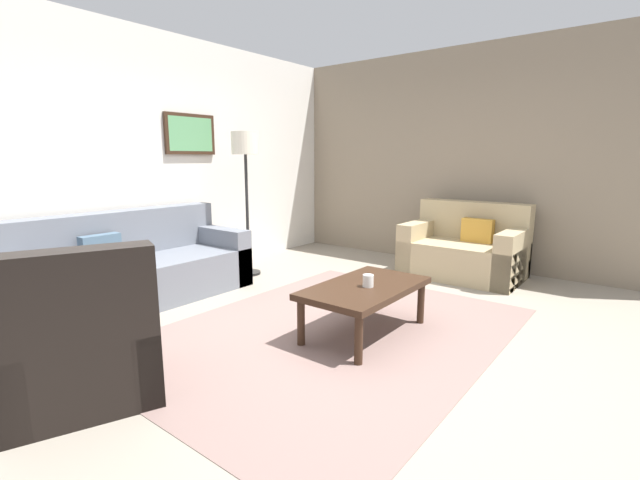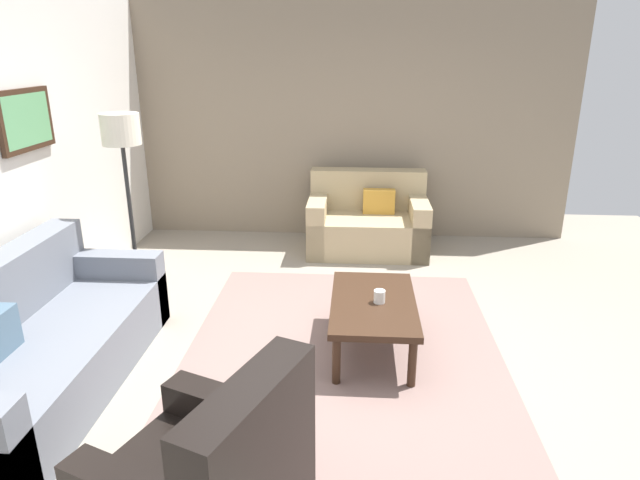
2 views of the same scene
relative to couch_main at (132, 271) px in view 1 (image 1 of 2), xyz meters
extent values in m
plane|color=gray|center=(0.55, -2.09, -0.30)|extent=(8.00, 8.00, 0.00)
cube|color=silver|center=(0.55, 0.51, 1.10)|extent=(6.00, 0.12, 2.80)
cube|color=gray|center=(3.55, -2.09, 1.10)|extent=(0.12, 5.20, 2.80)
cube|color=#846962|center=(0.55, -2.09, -0.29)|extent=(3.20, 2.42, 0.01)
cube|color=slate|center=(0.00, -0.10, -0.09)|extent=(2.21, 0.92, 0.42)
cube|color=slate|center=(0.00, 0.24, 0.14)|extent=(2.21, 0.24, 0.88)
cube|color=slate|center=(-1.01, -0.10, 0.01)|extent=(0.20, 0.92, 0.62)
cube|color=slate|center=(1.01, -0.10, 0.01)|extent=(0.20, 0.92, 0.62)
cube|color=slate|center=(-0.28, 0.02, 0.26)|extent=(0.36, 0.12, 0.28)
cube|color=tan|center=(2.90, -2.30, -0.09)|extent=(0.88, 1.33, 0.42)
cube|color=tan|center=(3.23, -2.30, 0.14)|extent=(0.24, 1.33, 0.88)
cube|color=tan|center=(2.90, -1.73, 0.01)|extent=(0.88, 0.20, 0.62)
cube|color=tan|center=(2.90, -2.87, 0.01)|extent=(0.88, 0.20, 0.62)
cube|color=gold|center=(3.01, -2.42, 0.26)|extent=(0.12, 0.36, 0.28)
cube|color=black|center=(-1.14, -1.47, -0.08)|extent=(1.04, 1.04, 0.44)
cube|color=black|center=(-1.26, -1.75, 0.18)|extent=(0.82, 0.48, 0.95)
cube|color=black|center=(-0.85, -1.59, 0.00)|extent=(0.45, 0.80, 0.60)
cube|color=black|center=(-1.44, -1.35, 0.00)|extent=(0.45, 0.80, 0.60)
cylinder|color=#382316|center=(0.20, -2.57, -0.12)|extent=(0.06, 0.06, 0.36)
cylinder|color=#382316|center=(1.18, -2.57, -0.12)|extent=(0.06, 0.06, 0.36)
cylinder|color=#382316|center=(0.20, -2.05, -0.12)|extent=(0.06, 0.06, 0.36)
cylinder|color=#382316|center=(1.18, -2.05, -0.12)|extent=(0.06, 0.06, 0.36)
cube|color=#382316|center=(0.69, -2.31, 0.09)|extent=(1.10, 0.64, 0.05)
cylinder|color=white|center=(0.67, -2.35, 0.16)|extent=(0.09, 0.09, 0.10)
cylinder|color=black|center=(1.40, -0.19, -0.28)|extent=(0.28, 0.28, 0.03)
cylinder|color=#262626|center=(1.40, -0.19, 0.43)|extent=(0.04, 0.04, 1.45)
cylinder|color=beige|center=(1.40, -0.19, 1.28)|extent=(0.32, 0.32, 0.26)
cube|color=#382316|center=(1.09, 0.42, 1.39)|extent=(0.68, 0.04, 0.48)
cube|color=#5EA068|center=(1.09, 0.41, 1.39)|extent=(0.60, 0.01, 0.40)
camera|label=1|loc=(-2.18, -4.10, 1.12)|focal=24.56mm
camera|label=2|loc=(-3.11, -2.16, 1.93)|focal=30.95mm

